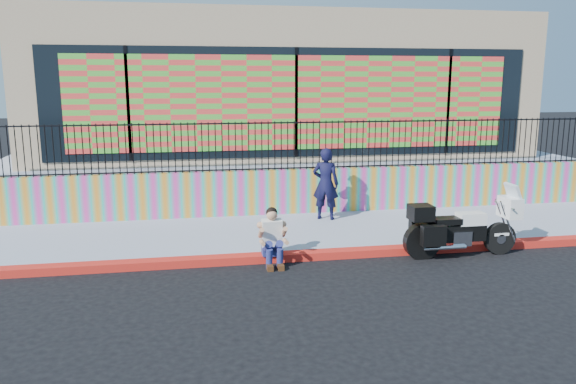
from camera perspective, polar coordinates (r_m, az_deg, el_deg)
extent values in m
plane|color=black|center=(11.16, 4.88, -6.63)|extent=(90.00, 90.00, 0.00)
cube|color=red|center=(11.14, 4.88, -6.27)|extent=(16.00, 0.30, 0.15)
cube|color=#959CB3|center=(12.67, 2.95, -4.06)|extent=(16.00, 3.00, 0.15)
cube|color=#DE3A9B|center=(14.05, 1.49, 0.10)|extent=(16.00, 0.20, 1.10)
cube|color=#959CB3|center=(19.01, -1.62, 2.83)|extent=(16.00, 10.00, 1.25)
cube|color=tan|center=(18.61, -1.58, 10.76)|extent=(14.00, 8.00, 4.00)
cube|color=black|center=(14.66, 0.83, 9.04)|extent=(12.60, 0.04, 2.80)
cube|color=#F23C35|center=(14.63, 0.85, 9.04)|extent=(11.48, 0.02, 2.40)
cylinder|color=black|center=(12.03, 20.69, -4.42)|extent=(0.64, 0.14, 0.64)
cylinder|color=black|center=(11.28, 13.43, -5.01)|extent=(0.64, 0.14, 0.64)
cube|color=black|center=(11.59, 17.23, -3.93)|extent=(0.92, 0.27, 0.33)
cube|color=silver|center=(11.59, 16.98, -4.41)|extent=(0.39, 0.33, 0.29)
cube|color=white|center=(11.60, 18.07, -2.58)|extent=(0.53, 0.31, 0.23)
cube|color=black|center=(11.38, 15.78, -2.81)|extent=(0.53, 0.33, 0.12)
cube|color=white|center=(11.97, 21.62, -1.45)|extent=(0.29, 0.51, 0.41)
cube|color=silver|center=(11.93, 21.89, 0.02)|extent=(0.18, 0.45, 0.33)
cube|color=black|center=(11.11, 13.34, -2.04)|extent=(0.43, 0.41, 0.29)
cube|color=black|center=(11.01, 14.55, -4.32)|extent=(0.47, 0.18, 0.39)
cube|color=black|center=(11.52, 13.35, -3.56)|extent=(0.47, 0.18, 0.39)
cube|color=white|center=(12.00, 20.72, -3.98)|extent=(0.31, 0.16, 0.06)
imported|color=black|center=(13.36, 3.84, 0.84)|extent=(0.74, 0.63, 1.72)
cube|color=navy|center=(10.79, -1.69, -5.90)|extent=(0.36, 0.28, 0.18)
cube|color=silver|center=(10.65, -1.67, -4.17)|extent=(0.38, 0.27, 0.54)
sphere|color=tan|center=(10.52, -1.65, -2.34)|extent=(0.21, 0.21, 0.21)
cube|color=#472814|center=(10.42, -1.87, -7.64)|extent=(0.11, 0.26, 0.10)
cube|color=#472814|center=(10.45, -0.78, -7.58)|extent=(0.11, 0.26, 0.10)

